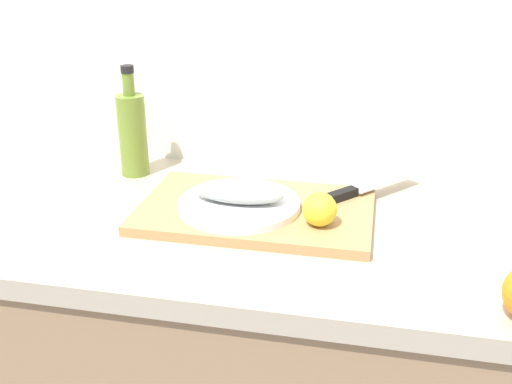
{
  "coord_description": "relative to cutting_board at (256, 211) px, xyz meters",
  "views": [
    {
      "loc": [
        0.35,
        -1.03,
        1.42
      ],
      "look_at": [
        0.12,
        0.02,
        0.95
      ],
      "focal_mm": 42.28,
      "sensor_mm": 36.0,
      "label": 1
    }
  ],
  "objects": [
    {
      "name": "white_plate",
      "position": [
        -0.03,
        -0.02,
        0.02
      ],
      "size": [
        0.24,
        0.24,
        0.01
      ],
      "primitive_type": "cylinder",
      "color": "white",
      "rests_on": "cutting_board"
    },
    {
      "name": "cutting_board",
      "position": [
        0.0,
        0.0,
        0.0
      ],
      "size": [
        0.46,
        0.29,
        0.02
      ],
      "primitive_type": "cube",
      "color": "tan",
      "rests_on": "kitchen_counter"
    },
    {
      "name": "chef_knife",
      "position": [
        0.19,
        0.09,
        0.02
      ],
      "size": [
        0.21,
        0.24,
        0.02
      ],
      "rotation": [
        0.0,
        0.0,
        0.85
      ],
      "color": "silver",
      "rests_on": "cutting_board"
    },
    {
      "name": "back_wall",
      "position": [
        -0.12,
        0.3,
        0.34
      ],
      "size": [
        3.2,
        0.05,
        2.5
      ],
      "primitive_type": "cube",
      "color": "white",
      "rests_on": "ground_plane"
    },
    {
      "name": "lemon_0",
      "position": [
        0.13,
        -0.06,
        0.04
      ],
      "size": [
        0.06,
        0.06,
        0.06
      ],
      "primitive_type": "sphere",
      "color": "yellow",
      "rests_on": "cutting_board"
    },
    {
      "name": "olive_oil_bottle",
      "position": [
        -0.32,
        0.16,
        0.09
      ],
      "size": [
        0.06,
        0.06,
        0.25
      ],
      "color": "olive",
      "rests_on": "kitchen_counter"
    },
    {
      "name": "fish_fillet",
      "position": [
        -0.03,
        -0.02,
        0.04
      ],
      "size": [
        0.18,
        0.08,
        0.04
      ],
      "primitive_type": "ellipsoid",
      "color": "#999E99",
      "rests_on": "white_plate"
    }
  ]
}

